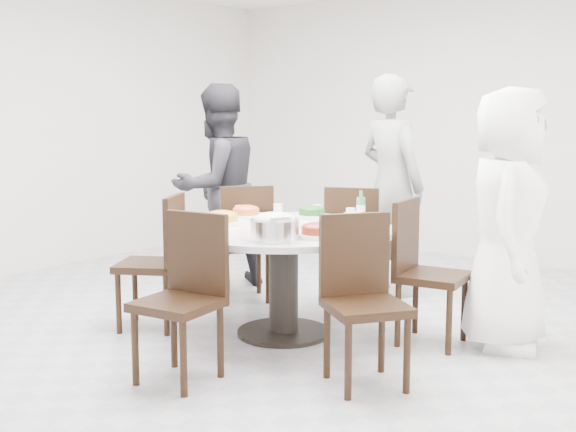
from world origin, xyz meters
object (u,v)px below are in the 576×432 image
Objects in this scene: rice_bowl at (275,230)px; chair_ne at (433,273)px; soup_bowl at (205,225)px; diner_middle at (392,185)px; chair_se at (367,303)px; beverage_bottle at (361,206)px; diner_right at (508,220)px; diner_left at (217,188)px; chair_s at (177,300)px; chair_nw at (243,242)px; chair_n at (355,245)px; chair_sw at (149,262)px; dining_table at (284,281)px.

chair_ne is at bearing 54.59° from rice_bowl.
chair_ne is 3.44× the size of soup_bowl.
soup_bowl is at bearing 99.33° from diner_middle.
chair_se is 4.38× the size of beverage_bottle.
diner_left reaches higher than diner_right.
chair_se is at bearing 133.31° from diner_middle.
diner_left reaches higher than rice_bowl.
chair_s is (-0.82, -1.50, 0.00)m from chair_ne.
soup_bowl is at bearing 108.32° from diner_right.
chair_nw is at bearing 75.99° from diner_right.
chair_s is at bearing 71.69° from chair_n.
chair_se is 1.26m from soup_bowl.
beverage_bottle is (0.28, -0.93, -0.06)m from diner_middle.
beverage_bottle is (1.12, 1.01, 0.38)m from chair_sw.
chair_nw is at bearing 119.31° from soup_bowl.
chair_se is at bearing 0.43° from soup_bowl.
chair_sw is 2.15m from diner_middle.
chair_sw is at bearing 37.31° from chair_nw.
chair_n is 0.91m from chair_nw.
dining_table is at bearing 100.06° from chair_se.
diner_right is 2.57m from diner_left.
diner_right is (2.14, 0.14, 0.36)m from chair_nw.
chair_se is at bearing 102.48° from chair_n.
diner_right is 5.66× the size of rice_bowl.
diner_right is (1.29, 0.67, 0.46)m from dining_table.
chair_s is at bearing 108.96° from diner_middle.
dining_table is 0.69m from soup_bowl.
chair_se is at bearing 59.32° from chair_sw.
chair_ne is 0.54× the size of diner_left.
chair_ne is at bearing 53.47° from chair_s.
chair_se is 1.24m from diner_right.
dining_table is 5.43× the size of soup_bowl.
diner_left is at bearing -72.89° from chair_nw.
chair_ne and chair_sw have the same top height.
chair_n is 0.52× the size of diner_middle.
dining_table is at bearing 107.63° from diner_middle.
chair_sw is (-1.74, -0.89, 0.00)m from chair_ne.
soup_bowl is at bearing 50.07° from diner_left.
chair_nw is at bearing 9.00° from chair_n.
diner_left reaches higher than chair_sw.
chair_sw is at bearing 83.71° from diner_middle.
chair_n is 3.20× the size of rice_bowl.
chair_nw is 0.54× the size of diner_left.
chair_s and chair_se have the same top height.
beverage_bottle is at bearing 71.49° from chair_ne.
rice_bowl is at bearing 136.18° from chair_ne.
diner_middle is at bearing 98.48° from rice_bowl.
chair_ne is 4.38× the size of beverage_bottle.
chair_sw is 0.65m from soup_bowl.
diner_middle is at bearing 62.21° from chair_se.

